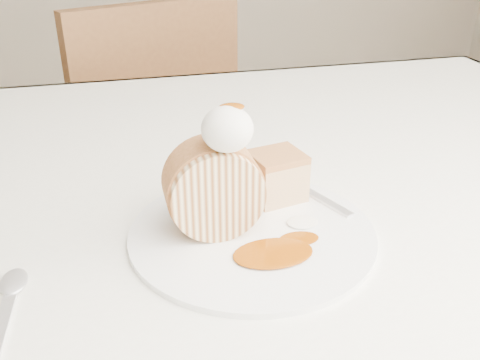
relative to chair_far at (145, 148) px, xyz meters
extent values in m
cube|color=white|center=(0.00, -0.70, 0.23)|extent=(1.40, 0.90, 0.04)
cube|color=white|center=(0.00, -0.25, 0.11)|extent=(1.40, 0.01, 0.28)
cylinder|color=brown|center=(0.62, -0.33, -0.14)|extent=(0.06, 0.06, 0.71)
cube|color=brown|center=(-0.03, 0.08, -0.08)|extent=(0.53, 0.53, 0.04)
cube|color=brown|center=(0.04, -0.10, 0.16)|extent=(0.39, 0.19, 0.43)
cylinder|color=brown|center=(0.07, 0.30, -0.30)|extent=(0.04, 0.04, 0.40)
cylinder|color=brown|center=(-0.26, 0.17, -0.30)|extent=(0.04, 0.04, 0.40)
cylinder|color=brown|center=(0.20, -0.02, -0.30)|extent=(0.04, 0.04, 0.40)
cylinder|color=brown|center=(-0.13, -0.15, -0.30)|extent=(0.04, 0.04, 0.40)
cylinder|color=white|center=(0.06, -0.84, 0.26)|extent=(0.29, 0.29, 0.01)
cylinder|color=#FFE7B1|center=(0.02, -0.82, 0.31)|extent=(0.09, 0.05, 0.09)
cube|color=#BF7848|center=(0.10, -0.78, 0.28)|extent=(0.06, 0.06, 0.05)
ellipsoid|color=white|center=(0.03, -0.84, 0.37)|extent=(0.05, 0.05, 0.04)
ellipsoid|color=#8E3F05|center=(0.04, -0.83, 0.40)|extent=(0.02, 0.02, 0.01)
cube|color=silver|center=(0.14, -0.79, 0.26)|extent=(0.07, 0.14, 0.00)
camera|label=1|loc=(-0.07, -1.27, 0.55)|focal=40.00mm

